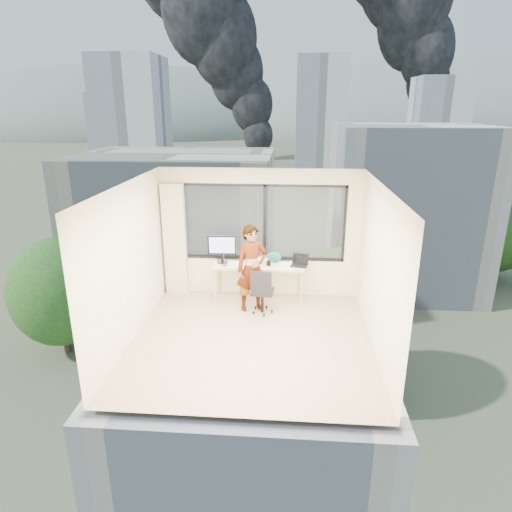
# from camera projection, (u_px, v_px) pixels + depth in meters

# --- Properties ---
(floor) EXTENTS (4.00, 4.00, 0.01)m
(floor) POSITION_uv_depth(u_px,v_px,m) (251.00, 340.00, 7.51)
(floor) COLOR #D0AF87
(floor) RESTS_ON ground
(ceiling) EXTENTS (4.00, 4.00, 0.01)m
(ceiling) POSITION_uv_depth(u_px,v_px,m) (251.00, 186.00, 6.68)
(ceiling) COLOR white
(ceiling) RESTS_ON ground
(wall_front) EXTENTS (4.00, 0.01, 2.60)m
(wall_front) POSITION_uv_depth(u_px,v_px,m) (236.00, 326.00, 5.21)
(wall_front) COLOR beige
(wall_front) RESTS_ON ground
(wall_left) EXTENTS (0.01, 4.00, 2.60)m
(wall_left) POSITION_uv_depth(u_px,v_px,m) (129.00, 264.00, 7.24)
(wall_left) COLOR beige
(wall_left) RESTS_ON ground
(wall_right) EXTENTS (0.01, 4.00, 2.60)m
(wall_right) POSITION_uv_depth(u_px,v_px,m) (379.00, 271.00, 6.95)
(wall_right) COLOR beige
(wall_right) RESTS_ON ground
(window_wall) EXTENTS (3.30, 0.16, 1.55)m
(window_wall) POSITION_uv_depth(u_px,v_px,m) (262.00, 222.00, 8.91)
(window_wall) COLOR black
(window_wall) RESTS_ON ground
(curtain) EXTENTS (0.45, 0.14, 2.30)m
(curtain) POSITION_uv_depth(u_px,v_px,m) (175.00, 240.00, 9.05)
(curtain) COLOR beige
(curtain) RESTS_ON floor
(desk) EXTENTS (1.80, 0.60, 0.75)m
(desk) POSITION_uv_depth(u_px,v_px,m) (259.00, 282.00, 8.96)
(desk) COLOR tan
(desk) RESTS_ON floor
(chair) EXTENTS (0.50, 0.50, 0.91)m
(chair) POSITION_uv_depth(u_px,v_px,m) (262.00, 290.00, 8.36)
(chair) COLOR black
(chair) RESTS_ON floor
(person) EXTENTS (0.71, 0.59, 1.66)m
(person) POSITION_uv_depth(u_px,v_px,m) (252.00, 268.00, 8.39)
(person) COLOR #2D2D33
(person) RESTS_ON floor
(monitor) EXTENTS (0.57, 0.14, 0.57)m
(monitor) POSITION_uv_depth(u_px,v_px,m) (222.00, 249.00, 8.87)
(monitor) COLOR black
(monitor) RESTS_ON desk
(game_console) EXTENTS (0.40, 0.37, 0.08)m
(game_console) POSITION_uv_depth(u_px,v_px,m) (263.00, 259.00, 9.01)
(game_console) COLOR white
(game_console) RESTS_ON desk
(laptop) EXTENTS (0.39, 0.41, 0.21)m
(laptop) POSITION_uv_depth(u_px,v_px,m) (299.00, 261.00, 8.72)
(laptop) COLOR black
(laptop) RESTS_ON desk
(cellphone) EXTENTS (0.10, 0.05, 0.01)m
(cellphone) POSITION_uv_depth(u_px,v_px,m) (225.00, 265.00, 8.78)
(cellphone) COLOR black
(cellphone) RESTS_ON desk
(pen_cup) EXTENTS (0.08, 0.08, 0.11)m
(pen_cup) POSITION_uv_depth(u_px,v_px,m) (269.00, 263.00, 8.77)
(pen_cup) COLOR black
(pen_cup) RESTS_ON desk
(handbag) EXTENTS (0.30, 0.18, 0.22)m
(handbag) POSITION_uv_depth(u_px,v_px,m) (274.00, 257.00, 8.93)
(handbag) COLOR #0B4538
(handbag) RESTS_ON desk
(exterior_ground) EXTENTS (400.00, 400.00, 0.04)m
(exterior_ground) POSITION_uv_depth(u_px,v_px,m) (289.00, 172.00, 125.32)
(exterior_ground) COLOR #515B3D
(exterior_ground) RESTS_ON ground
(near_bldg_a) EXTENTS (16.00, 12.00, 14.00)m
(near_bldg_a) POSITION_uv_depth(u_px,v_px,m) (179.00, 236.00, 38.75)
(near_bldg_a) COLOR beige
(near_bldg_a) RESTS_ON exterior_ground
(near_bldg_b) EXTENTS (14.00, 13.00, 16.00)m
(near_bldg_b) POSITION_uv_depth(u_px,v_px,m) (405.00, 208.00, 44.43)
(near_bldg_b) COLOR white
(near_bldg_b) RESTS_ON exterior_ground
(far_tower_a) EXTENTS (14.00, 14.00, 28.00)m
(far_tower_a) POSITION_uv_depth(u_px,v_px,m) (133.00, 123.00, 99.81)
(far_tower_a) COLOR silver
(far_tower_a) RESTS_ON exterior_ground
(far_tower_b) EXTENTS (13.00, 13.00, 30.00)m
(far_tower_b) POSITION_uv_depth(u_px,v_px,m) (320.00, 116.00, 119.93)
(far_tower_b) COLOR silver
(far_tower_b) RESTS_ON exterior_ground
(far_tower_c) EXTENTS (15.00, 15.00, 26.00)m
(far_tower_c) POSITION_uv_depth(u_px,v_px,m) (437.00, 122.00, 136.72)
(far_tower_c) COLOR silver
(far_tower_c) RESTS_ON exterior_ground
(far_tower_d) EXTENTS (16.00, 14.00, 22.00)m
(far_tower_d) POSITION_uv_depth(u_px,v_px,m) (117.00, 126.00, 154.56)
(far_tower_d) COLOR silver
(far_tower_d) RESTS_ON exterior_ground
(hill_a) EXTENTS (288.00, 216.00, 90.00)m
(hill_a) POSITION_uv_depth(u_px,v_px,m) (125.00, 131.00, 323.06)
(hill_a) COLOR slate
(hill_a) RESTS_ON exterior_ground
(hill_b) EXTENTS (300.00, 220.00, 96.00)m
(hill_b) POSITION_uv_depth(u_px,v_px,m) (437.00, 133.00, 306.81)
(hill_b) COLOR slate
(hill_b) RESTS_ON exterior_ground
(tree_a) EXTENTS (7.00, 7.00, 8.00)m
(tree_a) POSITION_uv_depth(u_px,v_px,m) (61.00, 303.00, 32.68)
(tree_a) COLOR #264E1A
(tree_a) RESTS_ON exterior_ground
(tree_b) EXTENTS (7.60, 7.60, 9.00)m
(tree_b) POSITION_uv_depth(u_px,v_px,m) (343.00, 334.00, 27.26)
(tree_b) COLOR #264E1A
(tree_b) RESTS_ON exterior_ground
(tree_c) EXTENTS (8.40, 8.40, 10.00)m
(tree_c) POSITION_uv_depth(u_px,v_px,m) (495.00, 234.00, 46.55)
(tree_c) COLOR #264E1A
(tree_c) RESTS_ON exterior_ground
(smoke_plume_b) EXTENTS (30.00, 18.00, 70.00)m
(smoke_plume_b) POSITION_uv_depth(u_px,v_px,m) (451.00, 35.00, 155.34)
(smoke_plume_b) COLOR black
(smoke_plume_b) RESTS_ON exterior_ground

